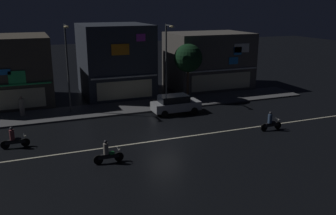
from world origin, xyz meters
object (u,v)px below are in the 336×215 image
(streetlamp_west, at_px, (68,62))
(motorcycle_lead, at_px, (271,122))
(motorcycle_following, at_px, (108,153))
(parked_car_near_kerb, at_px, (175,104))
(streetlamp_mid, at_px, (167,57))
(pedestrian_on_sidewalk, at_px, (22,107))
(motorcycle_opposite_lane, at_px, (14,139))
(traffic_cone, at_px, (185,107))

(streetlamp_west, xyz_separation_m, motorcycle_lead, (13.95, -10.27, -4.04))
(streetlamp_west, relative_size, motorcycle_following, 4.08)
(streetlamp_west, relative_size, parked_car_near_kerb, 1.80)
(motorcycle_following, bearing_deg, streetlamp_mid, -121.15)
(streetlamp_west, bearing_deg, pedestrian_on_sidewalk, 173.37)
(motorcycle_opposite_lane, xyz_separation_m, traffic_cone, (14.66, 4.21, -0.36))
(traffic_cone, bearing_deg, streetlamp_mid, 103.30)
(streetlamp_west, height_order, streetlamp_mid, streetlamp_west)
(streetlamp_west, xyz_separation_m, pedestrian_on_sidewalk, (-4.08, 0.47, -3.75))
(streetlamp_west, distance_m, parked_car_near_kerb, 10.12)
(motorcycle_lead, bearing_deg, motorcycle_following, 7.72)
(pedestrian_on_sidewalk, bearing_deg, motorcycle_lead, 46.76)
(streetlamp_west, bearing_deg, motorcycle_lead, -36.35)
(streetlamp_west, height_order, traffic_cone, streetlamp_west)
(streetlamp_west, height_order, pedestrian_on_sidewalk, streetlamp_west)
(traffic_cone, bearing_deg, motorcycle_following, -135.74)
(traffic_cone, bearing_deg, pedestrian_on_sidewalk, 167.30)
(motorcycle_following, bearing_deg, motorcycle_lead, -169.25)
(streetlamp_west, bearing_deg, traffic_cone, -15.10)
(motorcycle_lead, height_order, motorcycle_following, same)
(streetlamp_west, distance_m, motorcycle_opposite_lane, 9.26)
(pedestrian_on_sidewalk, bearing_deg, streetlamp_west, 70.91)
(motorcycle_lead, xyz_separation_m, motorcycle_opposite_lane, (-18.60, 3.35, 0.00))
(streetlamp_west, height_order, motorcycle_lead, streetlamp_west)
(streetlamp_mid, height_order, motorcycle_lead, streetlamp_mid)
(pedestrian_on_sidewalk, height_order, motorcycle_lead, pedestrian_on_sidewalk)
(streetlamp_west, xyz_separation_m, motorcycle_following, (0.78, -11.70, -4.04))
(parked_car_near_kerb, relative_size, traffic_cone, 7.82)
(pedestrian_on_sidewalk, height_order, traffic_cone, pedestrian_on_sidewalk)
(streetlamp_mid, bearing_deg, motorcycle_lead, -66.19)
(motorcycle_following, bearing_deg, streetlamp_west, -81.65)
(streetlamp_west, xyz_separation_m, streetlamp_mid, (9.33, 0.21, -0.10))
(motorcycle_following, xyz_separation_m, motorcycle_opposite_lane, (-5.43, 4.79, 0.00))
(pedestrian_on_sidewalk, distance_m, motorcycle_opposite_lane, 7.42)
(streetlamp_mid, height_order, motorcycle_opposite_lane, streetlamp_mid)
(motorcycle_opposite_lane, relative_size, traffic_cone, 3.45)
(pedestrian_on_sidewalk, relative_size, parked_car_near_kerb, 0.40)
(motorcycle_following, distance_m, motorcycle_opposite_lane, 7.24)
(parked_car_near_kerb, xyz_separation_m, motorcycle_lead, (5.17, -6.99, -0.24))
(parked_car_near_kerb, distance_m, motorcycle_opposite_lane, 13.92)
(motorcycle_following, distance_m, traffic_cone, 12.90)
(pedestrian_on_sidewalk, xyz_separation_m, traffic_cone, (14.10, -3.18, -0.65))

